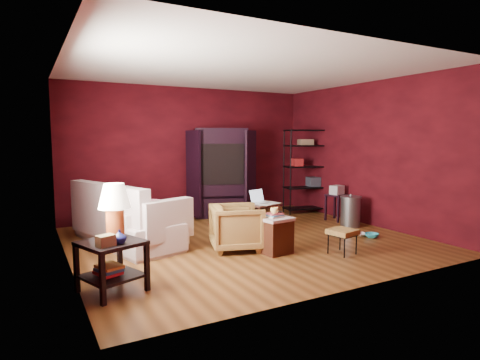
# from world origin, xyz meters

# --- Properties ---
(room) EXTENTS (5.54, 5.04, 2.84)m
(room) POSITION_xyz_m (-0.04, -0.01, 1.40)
(room) COLOR brown
(room) RESTS_ON ground
(sofa) EXTENTS (1.17, 2.32, 0.87)m
(sofa) POSITION_xyz_m (-1.81, 0.72, 0.44)
(sofa) COLOR #A89391
(sofa) RESTS_ON ground
(armchair) EXTENTS (0.88, 0.91, 0.77)m
(armchair) POSITION_xyz_m (-0.40, -0.43, 0.38)
(armchair) COLOR black
(armchair) RESTS_ON ground
(pet_bowl_steel) EXTENTS (0.22, 0.07, 0.22)m
(pet_bowl_steel) POSITION_xyz_m (1.92, -0.72, 0.11)
(pet_bowl_steel) COLOR silver
(pet_bowl_steel) RESTS_ON ground
(pet_bowl_turquoise) EXTENTS (0.24, 0.10, 0.23)m
(pet_bowl_turquoise) POSITION_xyz_m (2.00, -0.88, 0.12)
(pet_bowl_turquoise) COLOR #27A0BA
(pet_bowl_turquoise) RESTS_ON ground
(vase) EXTENTS (0.19, 0.20, 0.15)m
(vase) POSITION_xyz_m (-2.36, -1.43, 0.65)
(vase) COLOR #0D1145
(vase) RESTS_ON side_table
(mug) EXTENTS (0.12, 0.10, 0.12)m
(mug) POSITION_xyz_m (-0.02, -0.89, 0.66)
(mug) COLOR #F7D979
(mug) RESTS_ON hamper
(side_table) EXTENTS (0.78, 0.78, 1.20)m
(side_table) POSITION_xyz_m (-2.38, -1.20, 0.72)
(side_table) COLOR black
(side_table) RESTS_ON ground
(sofa_cushions) EXTENTS (1.55, 2.35, 0.92)m
(sofa_cushions) POSITION_xyz_m (-1.83, 0.69, 0.45)
(sofa_cushions) COLOR #A89391
(sofa_cushions) RESTS_ON sofa
(hamper) EXTENTS (0.50, 0.50, 0.62)m
(hamper) POSITION_xyz_m (0.02, -0.86, 0.28)
(hamper) COLOR #431C0F
(hamper) RESTS_ON ground
(footstool) EXTENTS (0.42, 0.42, 0.37)m
(footstool) POSITION_xyz_m (0.86, -1.38, 0.32)
(footstool) COLOR black
(footstool) RESTS_ON ground
(rug_round) EXTENTS (1.87, 1.87, 0.01)m
(rug_round) POSITION_xyz_m (0.36, 0.42, 0.01)
(rug_round) COLOR beige
(rug_round) RESTS_ON ground
(rug_oriental) EXTENTS (1.27, 0.92, 0.01)m
(rug_oriental) POSITION_xyz_m (0.48, 0.97, 0.02)
(rug_oriental) COLOR #4D1418
(rug_oriental) RESTS_ON ground
(laptop_desk) EXTENTS (0.71, 0.61, 0.76)m
(laptop_desk) POSITION_xyz_m (0.57, 0.41, 0.47)
(laptop_desk) COLOR brown
(laptop_desk) RESTS_ON ground
(tv_armoire) EXTENTS (1.42, 1.10, 1.92)m
(tv_armoire) POSITION_xyz_m (0.54, 2.07, 1.00)
(tv_armoire) COLOR black
(tv_armoire) RESTS_ON ground
(wire_shelving) EXTENTS (0.99, 0.58, 1.90)m
(wire_shelving) POSITION_xyz_m (2.44, 1.55, 1.04)
(wire_shelving) COLOR black
(wire_shelving) RESTS_ON ground
(small_stand) EXTENTS (0.44, 0.44, 0.73)m
(small_stand) POSITION_xyz_m (2.45, 0.52, 0.55)
(small_stand) COLOR black
(small_stand) RESTS_ON ground
(trash_can) EXTENTS (0.50, 0.50, 0.64)m
(trash_can) POSITION_xyz_m (2.29, -0.06, 0.30)
(trash_can) COLOR gray
(trash_can) RESTS_ON ground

